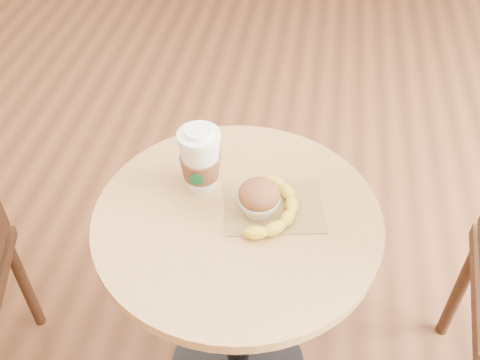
{
  "coord_description": "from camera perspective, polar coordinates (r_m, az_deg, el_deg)",
  "views": [
    {
      "loc": [
        0.16,
        -0.99,
        1.74
      ],
      "look_at": [
        0.02,
        -0.04,
        0.83
      ],
      "focal_mm": 42.0,
      "sensor_mm": 36.0,
      "label": 1
    }
  ],
  "objects": [
    {
      "name": "coffee_cup",
      "position": [
        1.38,
        -4.06,
        1.98
      ],
      "size": [
        0.1,
        0.1,
        0.17
      ],
      "rotation": [
        0.0,
        0.0,
        -0.0
      ],
      "color": "white",
      "rests_on": "cafe_table"
    },
    {
      "name": "cafe_table",
      "position": [
        1.52,
        -0.24,
        -9.19
      ],
      "size": [
        0.7,
        0.7,
        0.75
      ],
      "color": "black",
      "rests_on": "ground"
    },
    {
      "name": "kraft_bag",
      "position": [
        1.37,
        3.44,
        -2.76
      ],
      "size": [
        0.27,
        0.22,
        0.0
      ],
      "primitive_type": "cube",
      "rotation": [
        0.0,
        0.0,
        0.19
      ],
      "color": "olive",
      "rests_on": "cafe_table"
    },
    {
      "name": "muffin",
      "position": [
        1.33,
        1.94,
        -1.9
      ],
      "size": [
        0.1,
        0.1,
        0.09
      ],
      "color": "silver",
      "rests_on": "kraft_bag"
    },
    {
      "name": "banana",
      "position": [
        1.35,
        3.66,
        -2.78
      ],
      "size": [
        0.19,
        0.26,
        0.03
      ],
      "primitive_type": null,
      "rotation": [
        0.0,
        0.0,
        -0.23
      ],
      "color": "yellow",
      "rests_on": "kraft_bag"
    }
  ]
}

